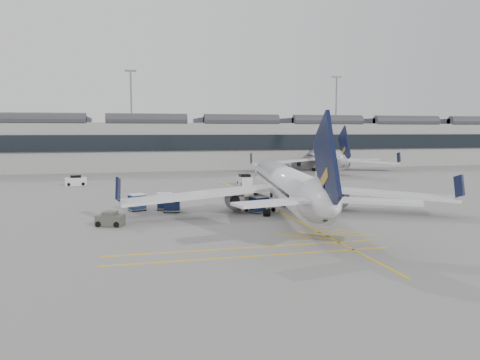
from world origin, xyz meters
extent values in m
plane|color=gray|center=(0.00, 0.00, 0.00)|extent=(220.00, 220.00, 0.00)
cube|color=#9E9E99|center=(0.00, 72.00, 5.50)|extent=(200.00, 20.00, 11.00)
cube|color=black|center=(0.00, 61.80, 6.50)|extent=(200.00, 0.50, 3.60)
cube|color=#38383D|center=(0.00, 72.00, 11.70)|extent=(200.00, 18.00, 1.40)
cylinder|color=slate|center=(-5.00, 86.00, 12.50)|extent=(0.44, 0.44, 25.00)
cube|color=slate|center=(-5.00, 86.00, 25.20)|extent=(3.00, 0.60, 0.50)
cylinder|color=slate|center=(55.00, 86.00, 12.50)|extent=(0.44, 0.44, 25.00)
cube|color=slate|center=(55.00, 86.00, 25.20)|extent=(3.00, 0.60, 0.50)
cube|color=gold|center=(10.00, 10.00, 0.01)|extent=(0.25, 60.00, 0.01)
cylinder|color=white|center=(10.63, 4.83, 3.21)|extent=(8.80, 30.78, 3.83)
cone|color=white|center=(13.47, 21.91, 3.21)|extent=(4.45, 4.65, 3.83)
cone|color=white|center=(7.72, -12.66, 3.62)|extent=(4.58, 5.45, 3.83)
cube|color=white|center=(0.83, 4.91, 2.29)|extent=(17.67, 6.20, 0.36)
cube|color=white|center=(19.92, 1.73, 2.29)|extent=(17.06, 11.24, 0.36)
cylinder|color=slate|center=(4.88, 6.30, 1.58)|extent=(2.71, 3.97, 2.14)
cylinder|color=slate|center=(16.54, 4.36, 1.58)|extent=(2.71, 3.97, 2.14)
cube|color=black|center=(7.82, -12.06, 6.47)|extent=(1.58, 7.70, 8.53)
cylinder|color=black|center=(12.55, 16.38, 0.33)|extent=(0.39, 0.69, 0.65)
cylinder|color=black|center=(7.70, 2.73, 0.41)|extent=(0.84, 0.92, 0.82)
cylinder|color=black|center=(12.72, 1.89, 0.41)|extent=(0.84, 0.92, 0.82)
cylinder|color=white|center=(37.51, 56.50, 3.05)|extent=(7.52, 29.29, 3.64)
cone|color=white|center=(39.73, 72.82, 3.05)|extent=(4.13, 4.33, 3.64)
cone|color=white|center=(35.24, 39.80, 3.44)|extent=(4.24, 5.10, 3.64)
cube|color=white|center=(28.19, 56.30, 2.18)|extent=(16.83, 6.37, 0.34)
cube|color=white|center=(46.43, 53.82, 2.18)|extent=(16.35, 10.29, 0.34)
cylinder|color=slate|center=(32.00, 57.74, 1.50)|extent=(2.49, 3.73, 2.03)
cylinder|color=slate|center=(43.14, 56.23, 1.50)|extent=(2.49, 3.73, 2.03)
cube|color=black|center=(35.32, 40.37, 6.15)|extent=(1.28, 7.35, 8.11)
cylinder|color=black|center=(39.01, 67.54, 0.31)|extent=(0.35, 0.65, 0.62)
cylinder|color=black|center=(34.78, 54.43, 0.39)|extent=(0.78, 0.86, 0.78)
cylinder|color=black|center=(39.58, 53.78, 0.39)|extent=(0.78, 0.86, 0.78)
cube|color=silver|center=(8.02, 6.52, 0.39)|extent=(4.49, 2.78, 0.77)
cube|color=black|center=(9.08, 6.20, 1.27)|extent=(3.93, 2.23, 1.63)
cube|color=silver|center=(6.85, 6.86, 1.16)|extent=(1.36, 1.66, 0.99)
cylinder|color=black|center=(6.32, 6.21, 0.24)|extent=(0.52, 0.33, 0.49)
cylinder|color=black|center=(6.75, 7.69, 0.24)|extent=(0.52, 0.33, 0.49)
cylinder|color=black|center=(9.28, 5.34, 0.24)|extent=(0.52, 0.33, 0.49)
cylinder|color=black|center=(9.72, 6.82, 0.24)|extent=(0.52, 0.33, 0.49)
cube|color=gray|center=(7.47, 5.06, 0.19)|extent=(2.21, 2.01, 0.13)
cube|color=navy|center=(7.47, 5.06, 1.05)|extent=(2.04, 1.91, 1.55)
cube|color=silver|center=(7.47, 5.06, 1.86)|extent=(2.11, 1.98, 0.11)
cylinder|color=black|center=(6.96, 4.25, 0.12)|extent=(0.26, 0.18, 0.23)
cylinder|color=black|center=(6.57, 5.36, 0.12)|extent=(0.26, 0.18, 0.23)
cylinder|color=black|center=(8.37, 4.75, 0.12)|extent=(0.26, 0.18, 0.23)
cylinder|color=black|center=(7.98, 5.86, 0.12)|extent=(0.26, 0.18, 0.23)
cube|color=gray|center=(-1.96, 7.88, 0.20)|extent=(2.14, 1.89, 0.13)
cube|color=navy|center=(-1.96, 7.88, 1.07)|extent=(1.97, 1.80, 1.58)
cube|color=silver|center=(-1.96, 7.88, 1.90)|extent=(2.03, 1.87, 0.11)
cylinder|color=black|center=(-2.84, 7.46, 0.12)|extent=(0.26, 0.16, 0.24)
cylinder|color=black|center=(-2.58, 8.63, 0.12)|extent=(0.26, 0.16, 0.24)
cylinder|color=black|center=(-1.34, 7.13, 0.12)|extent=(0.26, 0.16, 0.24)
cylinder|color=black|center=(-1.09, 8.31, 0.12)|extent=(0.26, 0.16, 0.24)
cube|color=gray|center=(-2.65, 9.75, 0.20)|extent=(1.94, 1.63, 0.13)
cube|color=navy|center=(-2.65, 9.75, 1.06)|extent=(1.77, 1.57, 1.58)
cube|color=silver|center=(-2.65, 9.75, 1.89)|extent=(1.83, 1.63, 0.11)
cylinder|color=black|center=(-3.45, 9.20, 0.12)|extent=(0.25, 0.12, 0.24)
cylinder|color=black|center=(-3.37, 10.40, 0.12)|extent=(0.25, 0.12, 0.24)
cylinder|color=black|center=(-1.93, 9.11, 0.12)|extent=(0.25, 0.12, 0.24)
cylinder|color=black|center=(-1.85, 10.30, 0.12)|extent=(0.25, 0.12, 0.24)
cube|color=gray|center=(-5.77, 9.79, 0.19)|extent=(2.27, 2.08, 0.13)
cube|color=navy|center=(-5.77, 9.79, 1.06)|extent=(2.09, 1.97, 1.56)
cube|color=silver|center=(-5.77, 9.79, 1.88)|extent=(2.16, 2.04, 0.11)
cylinder|color=black|center=(-6.25, 8.95, 0.12)|extent=(0.26, 0.19, 0.24)
cylinder|color=black|center=(-6.69, 10.06, 0.12)|extent=(0.26, 0.19, 0.24)
cylinder|color=black|center=(-4.85, 9.52, 0.12)|extent=(0.26, 0.19, 0.24)
cylinder|color=black|center=(-5.29, 10.62, 0.12)|extent=(0.26, 0.19, 0.24)
imported|color=#FF660D|center=(6.44, 8.11, 0.94)|extent=(0.80, 0.66, 1.87)
imported|color=#EE510C|center=(5.70, 7.63, 0.84)|extent=(1.04, 1.03, 1.69)
cube|color=#4C5043|center=(-8.53, 1.48, 0.56)|extent=(2.92, 2.35, 1.02)
cube|color=#4C5043|center=(-8.53, 1.48, 1.17)|extent=(1.58, 1.58, 0.51)
cylinder|color=black|center=(-9.62, 1.20, 0.28)|extent=(0.62, 0.45, 0.57)
cylinder|color=black|center=(-9.13, 2.43, 0.28)|extent=(0.62, 0.45, 0.57)
cylinder|color=black|center=(-7.92, 0.53, 0.28)|extent=(0.62, 0.45, 0.57)
cylinder|color=black|center=(-7.43, 1.75, 0.28)|extent=(0.62, 0.45, 0.57)
cone|color=#F24C0A|center=(11.99, 24.46, 0.28)|extent=(0.40, 0.40, 0.56)
cone|color=#F24C0A|center=(11.28, 4.49, 0.27)|extent=(0.39, 0.39, 0.54)
cube|color=silver|center=(-15.16, 38.00, 0.67)|extent=(3.58, 2.02, 1.33)
cube|color=black|center=(-15.16, 38.00, 1.48)|extent=(1.86, 1.77, 0.57)
cylinder|color=black|center=(-16.23, 37.14, 0.29)|extent=(0.59, 0.26, 0.57)
cylinder|color=black|center=(-16.37, 38.65, 0.29)|extent=(0.59, 0.26, 0.57)
cylinder|color=black|center=(-13.95, 37.35, 0.29)|extent=(0.59, 0.26, 0.57)
cylinder|color=black|center=(-14.09, 38.86, 0.29)|extent=(0.59, 0.26, 0.57)
cube|color=silver|center=(12.67, 31.77, 0.70)|extent=(1.86, 3.64, 1.40)
cube|color=black|center=(12.67, 31.77, 1.55)|extent=(1.73, 1.83, 0.60)
cylinder|color=black|center=(13.49, 30.58, 0.30)|extent=(0.23, 0.61, 0.60)
cylinder|color=black|center=(11.89, 30.55, 0.30)|extent=(0.23, 0.61, 0.60)
cylinder|color=black|center=(13.45, 32.98, 0.30)|extent=(0.23, 0.61, 0.60)
cylinder|color=black|center=(11.85, 32.96, 0.30)|extent=(0.23, 0.61, 0.60)
cube|color=silver|center=(30.22, 37.48, 0.72)|extent=(3.83, 2.15, 1.43)
cube|color=black|center=(30.22, 37.48, 1.59)|extent=(1.98, 1.89, 0.61)
cylinder|color=black|center=(28.93, 36.77, 0.31)|extent=(0.63, 0.28, 0.61)
cylinder|color=black|center=(29.07, 38.40, 0.31)|extent=(0.63, 0.28, 0.61)
cylinder|color=black|center=(31.37, 36.56, 0.31)|extent=(0.63, 0.28, 0.61)
cylinder|color=black|center=(31.52, 38.19, 0.31)|extent=(0.63, 0.28, 0.61)
camera|label=1|loc=(-6.99, -44.80, 9.16)|focal=35.00mm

